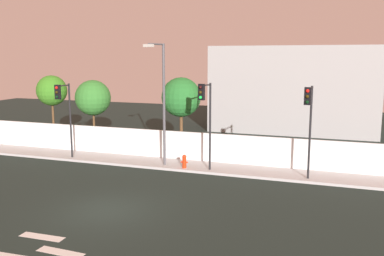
# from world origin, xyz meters

# --- Properties ---
(ground_plane) EXTENTS (80.00, 80.00, 0.00)m
(ground_plane) POSITION_xyz_m (0.00, 0.00, 0.00)
(ground_plane) COLOR black
(sidewalk) EXTENTS (36.00, 2.40, 0.15)m
(sidewalk) POSITION_xyz_m (0.00, 8.20, 0.07)
(sidewalk) COLOR #AEAEAE
(sidewalk) RESTS_ON ground
(perimeter_wall) EXTENTS (36.00, 0.18, 1.80)m
(perimeter_wall) POSITION_xyz_m (0.00, 9.49, 1.05)
(perimeter_wall) COLOR white
(perimeter_wall) RESTS_ON sidewalk
(crosswalk_marking) EXTENTS (3.27, 3.02, 0.01)m
(crosswalk_marking) POSITION_xyz_m (-0.19, -4.53, 0.00)
(crosswalk_marking) COLOR silver
(crosswalk_marking) RESTS_ON ground
(traffic_light_left) EXTENTS (0.35, 1.53, 4.87)m
(traffic_light_left) POSITION_xyz_m (-6.95, 6.87, 3.70)
(traffic_light_left) COLOR black
(traffic_light_left) RESTS_ON sidewalk
(traffic_light_center) EXTENTS (0.37, 1.40, 5.06)m
(traffic_light_center) POSITION_xyz_m (8.07, 6.95, 3.82)
(traffic_light_center) COLOR black
(traffic_light_center) RESTS_ON sidewalk
(traffic_light_right) EXTENTS (0.45, 1.28, 5.10)m
(traffic_light_right) POSITION_xyz_m (2.42, 7.01, 3.84)
(traffic_light_right) COLOR black
(traffic_light_right) RESTS_ON sidewalk
(street_lamp_curbside) EXTENTS (0.71, 1.66, 7.34)m
(street_lamp_curbside) POSITION_xyz_m (-0.48, 7.56, 4.41)
(street_lamp_curbside) COLOR #4C4C51
(street_lamp_curbside) RESTS_ON sidewalk
(fire_hydrant) EXTENTS (0.44, 0.26, 0.81)m
(fire_hydrant) POSITION_xyz_m (0.98, 7.42, 0.58)
(fire_hydrant) COLOR red
(fire_hydrant) RESTS_ON sidewalk
(roadside_tree_leftmost) EXTENTS (2.26, 2.26, 5.35)m
(roadside_tree_leftmost) POSITION_xyz_m (-10.81, 10.80, 4.20)
(roadside_tree_leftmost) COLOR brown
(roadside_tree_leftmost) RESTS_ON ground
(roadside_tree_midleft) EXTENTS (2.56, 2.56, 5.07)m
(roadside_tree_midleft) POSITION_xyz_m (-7.28, 10.80, 3.78)
(roadside_tree_midleft) COLOR brown
(roadside_tree_midleft) RESTS_ON ground
(roadside_tree_midright) EXTENTS (2.65, 2.65, 5.37)m
(roadside_tree_midright) POSITION_xyz_m (-0.47, 10.80, 4.03)
(roadside_tree_midright) COLOR brown
(roadside_tree_midright) RESTS_ON ground
(low_building_distant) EXTENTS (14.44, 6.00, 7.64)m
(low_building_distant) POSITION_xyz_m (5.64, 23.49, 3.82)
(low_building_distant) COLOR #9B9B9B
(low_building_distant) RESTS_ON ground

